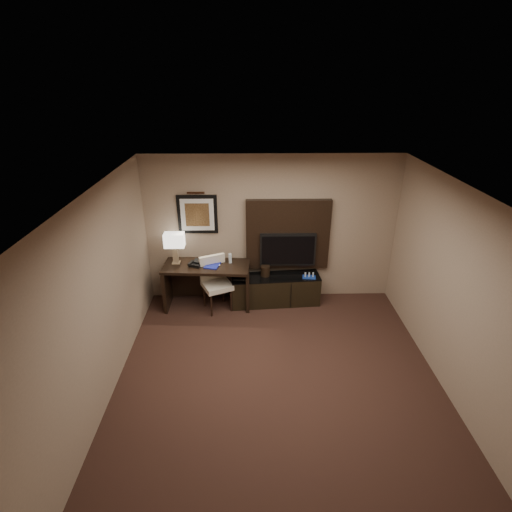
{
  "coord_description": "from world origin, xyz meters",
  "views": [
    {
      "loc": [
        -0.39,
        -4.2,
        3.95
      ],
      "look_at": [
        -0.28,
        1.8,
        1.15
      ],
      "focal_mm": 28.0,
      "sensor_mm": 36.0,
      "label": 1
    }
  ],
  "objects_px": {
    "tv": "(288,250)",
    "minibar_tray": "(309,276)",
    "desk": "(207,285)",
    "water_bottle": "(230,258)",
    "desk_chair": "(217,285)",
    "table_lamp": "(175,249)",
    "credenza": "(275,290)",
    "desk_phone": "(196,263)",
    "ice_bucket": "(265,271)"
  },
  "relations": [
    {
      "from": "tv",
      "to": "desk_chair",
      "type": "height_order",
      "value": "tv"
    },
    {
      "from": "table_lamp",
      "to": "minibar_tray",
      "type": "distance_m",
      "value": 2.44
    },
    {
      "from": "credenza",
      "to": "desk_phone",
      "type": "relative_size",
      "value": 7.84
    },
    {
      "from": "desk_phone",
      "to": "minibar_tray",
      "type": "bearing_deg",
      "value": 19.96
    },
    {
      "from": "water_bottle",
      "to": "table_lamp",
      "type": "bearing_deg",
      "value": 179.28
    },
    {
      "from": "desk_chair",
      "to": "water_bottle",
      "type": "bearing_deg",
      "value": 18.74
    },
    {
      "from": "desk",
      "to": "tv",
      "type": "distance_m",
      "value": 1.59
    },
    {
      "from": "desk",
      "to": "desk_phone",
      "type": "xyz_separation_m",
      "value": [
        -0.18,
        -0.02,
        0.46
      ]
    },
    {
      "from": "desk_chair",
      "to": "desk_phone",
      "type": "relative_size",
      "value": 4.78
    },
    {
      "from": "desk",
      "to": "tv",
      "type": "bearing_deg",
      "value": 11.16
    },
    {
      "from": "desk",
      "to": "desk_phone",
      "type": "bearing_deg",
      "value": -170.38
    },
    {
      "from": "tv",
      "to": "desk_chair",
      "type": "xyz_separation_m",
      "value": [
        -1.27,
        -0.33,
        -0.53
      ]
    },
    {
      "from": "desk",
      "to": "desk_chair",
      "type": "bearing_deg",
      "value": -32.57
    },
    {
      "from": "tv",
      "to": "table_lamp",
      "type": "distance_m",
      "value": 2.01
    },
    {
      "from": "water_bottle",
      "to": "minibar_tray",
      "type": "height_order",
      "value": "water_bottle"
    },
    {
      "from": "desk_chair",
      "to": "minibar_tray",
      "type": "relative_size",
      "value": 4.19
    },
    {
      "from": "minibar_tray",
      "to": "desk_phone",
      "type": "bearing_deg",
      "value": -179.76
    },
    {
      "from": "desk",
      "to": "table_lamp",
      "type": "distance_m",
      "value": 0.88
    },
    {
      "from": "tv",
      "to": "credenza",
      "type": "bearing_deg",
      "value": -147.28
    },
    {
      "from": "desk",
      "to": "tv",
      "type": "xyz_separation_m",
      "value": [
        1.46,
        0.19,
        0.61
      ]
    },
    {
      "from": "credenza",
      "to": "desk_chair",
      "type": "xyz_separation_m",
      "value": [
        -1.05,
        -0.19,
        0.21
      ]
    },
    {
      "from": "tv",
      "to": "water_bottle",
      "type": "bearing_deg",
      "value": -174.39
    },
    {
      "from": "desk",
      "to": "credenza",
      "type": "distance_m",
      "value": 1.25
    },
    {
      "from": "table_lamp",
      "to": "minibar_tray",
      "type": "bearing_deg",
      "value": -2.65
    },
    {
      "from": "water_bottle",
      "to": "tv",
      "type": "bearing_deg",
      "value": 5.61
    },
    {
      "from": "water_bottle",
      "to": "ice_bucket",
      "type": "relative_size",
      "value": 0.93
    },
    {
      "from": "credenza",
      "to": "tv",
      "type": "xyz_separation_m",
      "value": [
        0.22,
        0.14,
        0.74
      ]
    },
    {
      "from": "table_lamp",
      "to": "minibar_tray",
      "type": "height_order",
      "value": "table_lamp"
    },
    {
      "from": "credenza",
      "to": "ice_bucket",
      "type": "bearing_deg",
      "value": 164.62
    },
    {
      "from": "desk",
      "to": "desk_chair",
      "type": "distance_m",
      "value": 0.25
    },
    {
      "from": "desk",
      "to": "water_bottle",
      "type": "distance_m",
      "value": 0.66
    },
    {
      "from": "water_bottle",
      "to": "ice_bucket",
      "type": "height_order",
      "value": "water_bottle"
    },
    {
      "from": "credenza",
      "to": "table_lamp",
      "type": "distance_m",
      "value": 1.97
    },
    {
      "from": "desk",
      "to": "table_lamp",
      "type": "bearing_deg",
      "value": 173.31
    },
    {
      "from": "credenza",
      "to": "minibar_tray",
      "type": "height_order",
      "value": "minibar_tray"
    },
    {
      "from": "credenza",
      "to": "table_lamp",
      "type": "relative_size",
      "value": 2.87
    },
    {
      "from": "desk_chair",
      "to": "table_lamp",
      "type": "xyz_separation_m",
      "value": [
        -0.73,
        0.24,
        0.61
      ]
    },
    {
      "from": "desk_phone",
      "to": "ice_bucket",
      "type": "bearing_deg",
      "value": 24.56
    },
    {
      "from": "desk_phone",
      "to": "water_bottle",
      "type": "bearing_deg",
      "value": 29.75
    },
    {
      "from": "ice_bucket",
      "to": "minibar_tray",
      "type": "bearing_deg",
      "value": -6.94
    },
    {
      "from": "credenza",
      "to": "desk_phone",
      "type": "bearing_deg",
      "value": 178.24
    },
    {
      "from": "minibar_tray",
      "to": "table_lamp",
      "type": "bearing_deg",
      "value": 177.35
    },
    {
      "from": "tv",
      "to": "desk_phone",
      "type": "xyz_separation_m",
      "value": [
        -1.64,
        -0.21,
        -0.15
      ]
    },
    {
      "from": "desk_phone",
      "to": "water_bottle",
      "type": "xyz_separation_m",
      "value": [
        0.6,
        0.11,
        0.04
      ]
    },
    {
      "from": "desk_chair",
      "to": "tv",
      "type": "bearing_deg",
      "value": -10.44
    },
    {
      "from": "desk",
      "to": "tv",
      "type": "relative_size",
      "value": 1.52
    },
    {
      "from": "tv",
      "to": "minibar_tray",
      "type": "bearing_deg",
      "value": -27.6
    },
    {
      "from": "table_lamp",
      "to": "ice_bucket",
      "type": "xyz_separation_m",
      "value": [
        1.6,
        -0.01,
        -0.45
      ]
    },
    {
      "from": "water_bottle",
      "to": "minibar_tray",
      "type": "xyz_separation_m",
      "value": [
        1.42,
        -0.1,
        -0.31
      ]
    },
    {
      "from": "tv",
      "to": "minibar_tray",
      "type": "xyz_separation_m",
      "value": [
        0.38,
        -0.2,
        -0.42
      ]
    }
  ]
}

